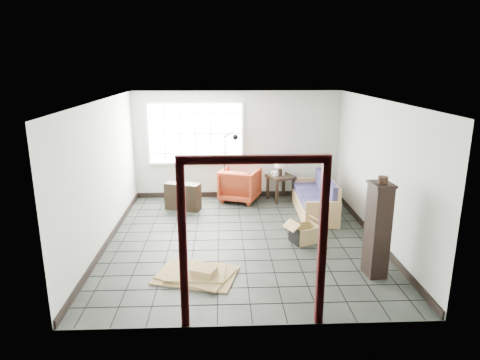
{
  "coord_description": "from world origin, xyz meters",
  "views": [
    {
      "loc": [
        -0.36,
        -7.49,
        3.21
      ],
      "look_at": [
        -0.03,
        0.3,
        1.09
      ],
      "focal_mm": 32.0,
      "sensor_mm": 36.0,
      "label": 1
    }
  ],
  "objects_px": {
    "futon_sofa": "(317,200)",
    "tall_shelf": "(378,229)",
    "armchair": "(240,183)",
    "side_table": "(281,180)"
  },
  "relations": [
    {
      "from": "armchair",
      "to": "side_table",
      "type": "relative_size",
      "value": 1.19
    },
    {
      "from": "armchair",
      "to": "side_table",
      "type": "height_order",
      "value": "armchair"
    },
    {
      "from": "futon_sofa",
      "to": "armchair",
      "type": "bearing_deg",
      "value": 149.9
    },
    {
      "from": "futon_sofa",
      "to": "armchair",
      "type": "relative_size",
      "value": 2.19
    },
    {
      "from": "armchair",
      "to": "tall_shelf",
      "type": "xyz_separation_m",
      "value": [
        1.95,
        -3.86,
        0.33
      ]
    },
    {
      "from": "side_table",
      "to": "tall_shelf",
      "type": "distance_m",
      "value": 3.99
    },
    {
      "from": "side_table",
      "to": "tall_shelf",
      "type": "xyz_separation_m",
      "value": [
        0.97,
        -3.86,
        0.25
      ]
    },
    {
      "from": "futon_sofa",
      "to": "side_table",
      "type": "bearing_deg",
      "value": 125.12
    },
    {
      "from": "futon_sofa",
      "to": "side_table",
      "type": "distance_m",
      "value": 1.23
    },
    {
      "from": "futon_sofa",
      "to": "tall_shelf",
      "type": "distance_m",
      "value": 2.91
    }
  ]
}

